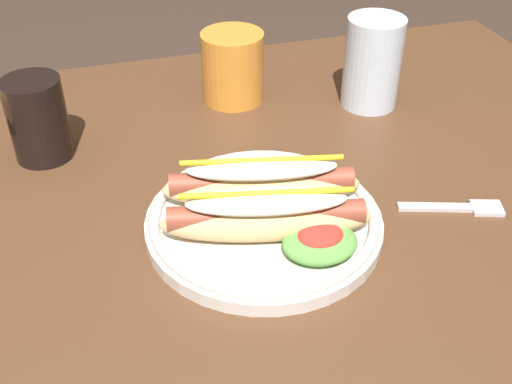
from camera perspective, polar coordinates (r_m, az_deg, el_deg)
dining_table at (r=0.81m, az=-5.14°, el=-6.79°), size 1.27×0.82×0.74m
hot_dog_plate at (r=0.68m, az=0.93°, el=-1.82°), size 0.26×0.26×0.08m
fork at (r=0.76m, az=18.03°, el=-1.36°), size 0.12×0.06×0.00m
soda_cup at (r=0.84m, az=-19.24°, el=6.29°), size 0.07×0.07×0.11m
water_cup at (r=0.92m, az=10.55°, el=11.51°), size 0.08×0.08×0.13m
extra_cup at (r=0.93m, az=-2.13°, el=11.31°), size 0.09×0.09×0.10m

